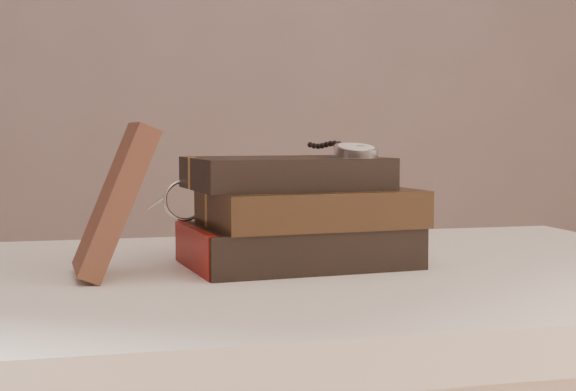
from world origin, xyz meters
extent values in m
cube|color=white|center=(0.00, 0.35, 0.73)|extent=(1.00, 0.60, 0.04)
cube|color=white|center=(0.00, 0.35, 0.67)|extent=(0.88, 0.49, 0.08)
cube|color=black|center=(0.04, 0.38, 0.77)|extent=(0.25, 0.18, 0.04)
cube|color=beige|center=(0.04, 0.38, 0.77)|extent=(0.24, 0.17, 0.03)
cube|color=gold|center=(-0.07, 0.39, 0.77)|extent=(0.01, 0.01, 0.04)
cube|color=maroon|center=(-0.07, 0.37, 0.77)|extent=(0.02, 0.15, 0.04)
cube|color=black|center=(0.05, 0.37, 0.81)|extent=(0.23, 0.17, 0.04)
cube|color=beige|center=(0.06, 0.37, 0.81)|extent=(0.22, 0.16, 0.03)
cube|color=gold|center=(-0.06, 0.38, 0.81)|extent=(0.01, 0.01, 0.04)
cube|color=black|center=(0.03, 0.39, 0.85)|extent=(0.22, 0.16, 0.03)
cube|color=beige|center=(0.03, 0.39, 0.85)|extent=(0.21, 0.15, 0.03)
cube|color=gold|center=(-0.07, 0.40, 0.85)|extent=(0.01, 0.01, 0.03)
cube|color=#3C1F17|center=(-0.15, 0.35, 0.83)|extent=(0.09, 0.10, 0.15)
cylinder|color=silver|center=(0.10, 0.37, 0.87)|extent=(0.05, 0.05, 0.02)
cylinder|color=white|center=(0.10, 0.37, 0.88)|extent=(0.04, 0.04, 0.01)
torus|color=silver|center=(0.10, 0.37, 0.88)|extent=(0.05, 0.05, 0.01)
cylinder|color=silver|center=(0.10, 0.40, 0.87)|extent=(0.01, 0.01, 0.01)
cube|color=black|center=(0.10, 0.37, 0.88)|extent=(0.00, 0.01, 0.00)
cube|color=black|center=(0.11, 0.37, 0.88)|extent=(0.01, 0.00, 0.00)
sphere|color=black|center=(0.10, 0.40, 0.88)|extent=(0.01, 0.01, 0.01)
sphere|color=black|center=(0.10, 0.42, 0.88)|extent=(0.01, 0.01, 0.01)
sphere|color=black|center=(0.10, 0.43, 0.88)|extent=(0.01, 0.01, 0.01)
sphere|color=black|center=(0.10, 0.44, 0.88)|extent=(0.01, 0.01, 0.01)
sphere|color=black|center=(0.09, 0.45, 0.88)|extent=(0.01, 0.01, 0.01)
sphere|color=black|center=(0.09, 0.46, 0.88)|extent=(0.01, 0.01, 0.01)
sphere|color=black|center=(0.09, 0.47, 0.88)|extent=(0.01, 0.01, 0.01)
sphere|color=black|center=(0.09, 0.48, 0.88)|extent=(0.01, 0.01, 0.01)
sphere|color=black|center=(0.09, 0.49, 0.88)|extent=(0.01, 0.01, 0.01)
torus|color=silver|center=(-0.07, 0.44, 0.82)|extent=(0.05, 0.02, 0.05)
torus|color=silver|center=(-0.02, 0.44, 0.82)|extent=(0.05, 0.02, 0.05)
cylinder|color=silver|center=(-0.05, 0.44, 0.82)|extent=(0.01, 0.00, 0.00)
cylinder|color=silver|center=(-0.10, 0.49, 0.81)|extent=(0.01, 0.10, 0.03)
cylinder|color=silver|center=(-0.01, 0.50, 0.81)|extent=(0.01, 0.10, 0.03)
camera|label=1|loc=(-0.19, -0.50, 0.89)|focal=53.00mm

